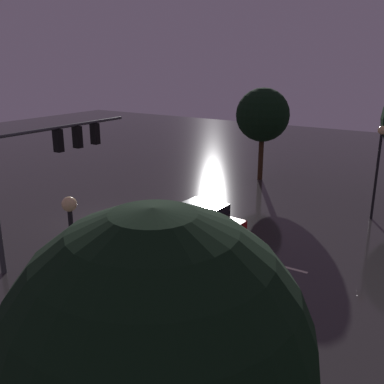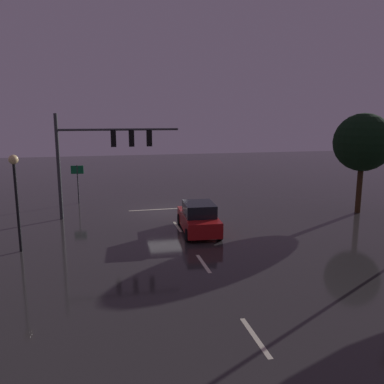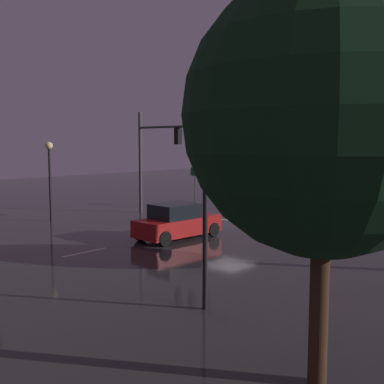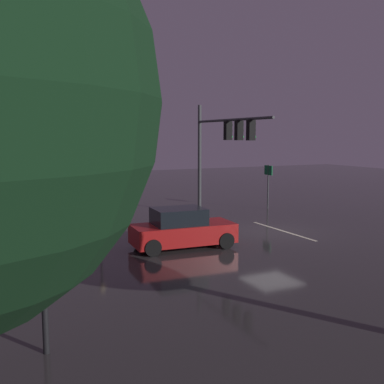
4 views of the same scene
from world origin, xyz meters
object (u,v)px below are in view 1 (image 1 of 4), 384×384
at_px(car_approaching, 201,221).
at_px(tree_left_near, 263,115).
at_px(street_lamp_left_kerb, 379,155).
at_px(tree_right_near, 157,358).
at_px(traffic_signal_assembly, 48,155).
at_px(street_lamp_right_kerb, 72,241).

distance_m(car_approaching, tree_left_near, 12.28).
bearing_deg(street_lamp_left_kerb, car_approaching, -42.33).
relative_size(car_approaching, tree_right_near, 0.67).
distance_m(traffic_signal_assembly, tree_left_near, 16.64).
relative_size(car_approaching, street_lamp_left_kerb, 0.88).
height_order(street_lamp_left_kerb, street_lamp_right_kerb, street_lamp_left_kerb).
xyz_separation_m(street_lamp_left_kerb, tree_right_near, (20.46, 0.96, 1.05)).
xyz_separation_m(traffic_signal_assembly, street_lamp_left_kerb, (-12.14, 11.30, -0.88)).
distance_m(traffic_signal_assembly, street_lamp_left_kerb, 16.61).
bearing_deg(street_lamp_left_kerb, street_lamp_right_kerb, -18.46).
distance_m(traffic_signal_assembly, street_lamp_right_kerb, 7.26).
bearing_deg(traffic_signal_assembly, tree_right_near, 55.84).
height_order(traffic_signal_assembly, car_approaching, traffic_signal_assembly).
bearing_deg(street_lamp_left_kerb, tree_right_near, 2.70).
bearing_deg(traffic_signal_assembly, car_approaching, 136.20).
distance_m(tree_left_near, tree_right_near, 26.52).
xyz_separation_m(street_lamp_left_kerb, street_lamp_right_kerb, (16.24, -5.42, -0.29)).
distance_m(car_approaching, street_lamp_right_kerb, 9.43).
height_order(car_approaching, street_lamp_left_kerb, street_lamp_left_kerb).
distance_m(street_lamp_right_kerb, tree_left_near, 20.80).
distance_m(car_approaching, tree_right_near, 15.71).
relative_size(street_lamp_left_kerb, tree_right_near, 0.76).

